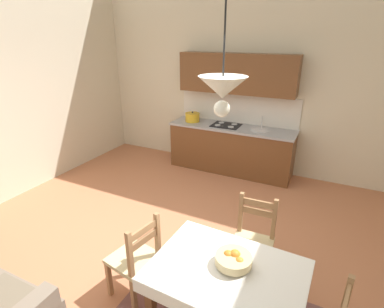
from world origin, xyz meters
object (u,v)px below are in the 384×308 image
(dining_chair_kitchen_side, at_px, (253,242))
(pendant_lamp, at_px, (223,89))
(dining_table, at_px, (227,283))
(dining_chair_tv_side, at_px, (136,259))
(fruit_bowl, at_px, (234,259))
(kitchen_cabinetry, at_px, (232,128))

(dining_chair_kitchen_side, xyz_separation_m, pendant_lamp, (-0.11, -0.80, 1.74))
(dining_table, relative_size, dining_chair_tv_side, 1.35)
(pendant_lamp, bearing_deg, dining_table, -7.26)
(dining_chair_tv_side, relative_size, dining_chair_kitchen_side, 1.00)
(dining_chair_kitchen_side, bearing_deg, dining_table, -90.49)
(pendant_lamp, bearing_deg, fruit_bowl, 22.06)
(fruit_bowl, bearing_deg, kitchen_cabinetry, 109.24)
(dining_chair_tv_side, bearing_deg, dining_table, -2.94)
(dining_chair_tv_side, bearing_deg, fruit_bowl, 0.99)
(kitchen_cabinetry, xyz_separation_m, pendant_lamp, (1.03, -3.37, 1.32))
(fruit_bowl, bearing_deg, dining_chair_kitchen_side, 91.53)
(dining_chair_kitchen_side, distance_m, pendant_lamp, 1.91)
(pendant_lamp, bearing_deg, kitchen_cabinetry, 106.94)
(kitchen_cabinetry, height_order, fruit_bowl, kitchen_cabinetry)
(kitchen_cabinetry, relative_size, fruit_bowl, 7.87)
(dining_chair_kitchen_side, distance_m, fruit_bowl, 0.83)
(dining_table, distance_m, dining_chair_tv_side, 0.98)
(dining_table, height_order, dining_chair_kitchen_side, dining_chair_kitchen_side)
(kitchen_cabinetry, height_order, dining_chair_tv_side, kitchen_cabinetry)
(dining_chair_kitchen_side, bearing_deg, kitchen_cabinetry, 113.85)
(dining_table, bearing_deg, dining_chair_tv_side, 177.06)
(dining_chair_kitchen_side, bearing_deg, fruit_bowl, -88.47)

